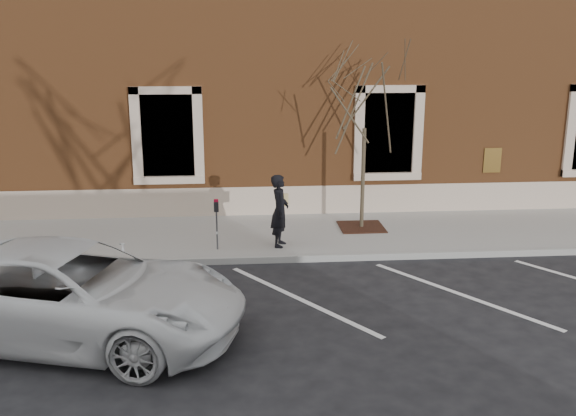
{
  "coord_description": "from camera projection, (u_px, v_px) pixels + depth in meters",
  "views": [
    {
      "loc": [
        -1.15,
        -13.76,
        4.92
      ],
      "look_at": [
        0.0,
        0.6,
        1.1
      ],
      "focal_mm": 40.0,
      "sensor_mm": 36.0,
      "label": 1
    }
  ],
  "objects": [
    {
      "name": "curb_near",
      "position": [
        290.0,
        259.0,
        14.54
      ],
      "size": [
        40.0,
        0.12,
        0.15
      ],
      "primitive_type": "cube",
      "color": "#9E9E99",
      "rests_on": "ground"
    },
    {
      "name": "white_truck",
      "position": [
        72.0,
        293.0,
        10.69
      ],
      "size": [
        6.31,
        4.13,
        1.61
      ],
      "primitive_type": "imported",
      "rotation": [
        0.0,
        0.0,
        1.3
      ],
      "color": "silver",
      "rests_on": "ground"
    },
    {
      "name": "sapling",
      "position": [
        365.0,
        100.0,
        15.86
      ],
      "size": [
        2.82,
        2.82,
        4.7
      ],
      "color": "#4A3F2C",
      "rests_on": "sidewalk_near"
    },
    {
      "name": "building_civic",
      "position": [
        271.0,
        67.0,
        21.04
      ],
      "size": [
        40.0,
        8.62,
        8.0
      ],
      "color": "brown",
      "rests_on": "ground"
    },
    {
      "name": "ground",
      "position": [
        290.0,
        261.0,
        14.61
      ],
      "size": [
        120.0,
        120.0,
        0.0
      ],
      "primitive_type": "plane",
      "color": "#28282B",
      "rests_on": "ground"
    },
    {
      "name": "parking_stripes",
      "position": [
        299.0,
        299.0,
        12.49
      ],
      "size": [
        28.0,
        4.4,
        0.01
      ],
      "primitive_type": null,
      "color": "silver",
      "rests_on": "ground"
    },
    {
      "name": "man",
      "position": [
        280.0,
        211.0,
        15.02
      ],
      "size": [
        0.56,
        0.71,
        1.72
      ],
      "primitive_type": "imported",
      "rotation": [
        0.0,
        0.0,
        1.32
      ],
      "color": "black",
      "rests_on": "sidewalk_near"
    },
    {
      "name": "parking_meter",
      "position": [
        216.0,
        215.0,
        14.76
      ],
      "size": [
        0.11,
        0.08,
        1.2
      ],
      "rotation": [
        0.0,
        0.0,
        -0.27
      ],
      "color": "#595B60",
      "rests_on": "sidewalk_near"
    },
    {
      "name": "tree_grate",
      "position": [
        361.0,
        227.0,
        16.7
      ],
      "size": [
        1.14,
        1.14,
        0.03
      ],
      "primitive_type": "cube",
      "color": "#381D12",
      "rests_on": "sidewalk_near"
    },
    {
      "name": "sidewalk_near",
      "position": [
        284.0,
        235.0,
        16.27
      ],
      "size": [
        40.0,
        3.5,
        0.15
      ],
      "primitive_type": "cube",
      "color": "#9C9892",
      "rests_on": "ground"
    }
  ]
}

